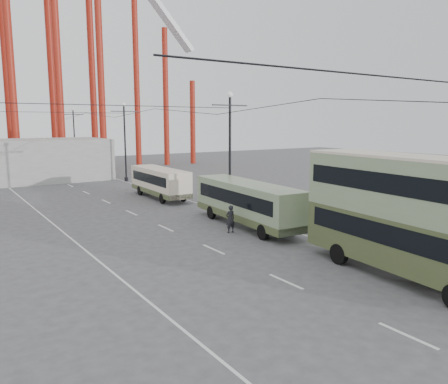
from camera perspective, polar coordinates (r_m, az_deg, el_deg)
ground at (r=18.20m, az=19.21°, el=-14.07°), size 160.00×160.00×0.00m
road_markings at (r=32.95m, az=-10.26°, el=-3.34°), size 12.52×120.00×0.01m
lamp_post_mid at (r=33.92m, az=0.77°, el=5.14°), size 3.20×0.44×9.32m
lamp_post_far at (r=53.49m, az=-12.80°, el=6.34°), size 3.20×0.44×9.32m
lamp_post_distant at (r=74.43m, az=-18.96°, el=6.78°), size 3.20×0.44×9.32m
roller_coaster at (r=69.53m, az=-25.53°, el=21.45°), size 52.95×5.00×55.48m
fairground_shed at (r=57.55m, az=-26.15°, el=3.65°), size 22.00×10.00×5.00m
double_decker_bus at (r=21.04m, az=22.84°, el=-2.26°), size 3.53×10.57×5.58m
single_decker_green at (r=29.68m, az=3.03°, el=-1.27°), size 3.26×10.70×2.98m
single_decker_cream at (r=41.17m, az=-8.39°, el=1.38°), size 2.57×9.00×2.78m
pedestrian at (r=27.95m, az=0.83°, el=-3.55°), size 0.66×0.43×1.79m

